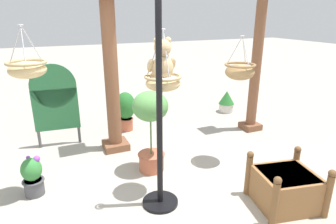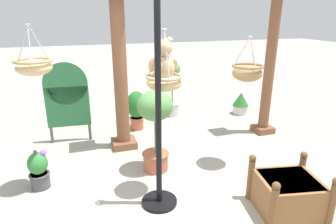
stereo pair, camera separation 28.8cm
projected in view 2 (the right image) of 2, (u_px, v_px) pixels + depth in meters
The scene contains 15 objects.
ground_plane at pixel (170, 202), 3.63m from camera, with size 40.00×40.00×0.00m, color #A8A093.
display_pole_central at pixel (159, 145), 3.35m from camera, with size 0.44×0.44×2.52m.
hanging_basket_with_teddy at pixel (164, 82), 3.40m from camera, with size 0.44×0.44×0.71m.
teddy_bear at pixel (163, 63), 3.35m from camera, with size 0.35×0.31×0.51m.
hanging_basket_left_high at pixel (34, 66), 3.39m from camera, with size 0.44×0.44×0.59m.
hanging_basket_right_low at pixel (247, 72), 4.09m from camera, with size 0.45×0.45×0.63m.
greenhouse_pillar_left at pixel (120, 78), 4.75m from camera, with size 0.43×0.43×2.57m.
greenhouse_pillar_right at pixel (270, 61), 5.33m from camera, with size 0.37×0.37×2.92m.
wooden_planter_box at pixel (288, 194), 3.38m from camera, with size 0.86×0.82×0.61m.
potted_plant_flowering_red at pixel (136, 108), 5.80m from camera, with size 0.39×0.39×0.79m.
potted_plant_tall_leafy at pixel (155, 122), 4.15m from camera, with size 0.51×0.51×1.23m.
potted_plant_bushy_green at pixel (241, 103), 6.74m from camera, with size 0.37×0.37×0.51m.
potted_plant_conical_shrub at pixel (39, 170), 3.85m from camera, with size 0.27×0.27×0.54m.
potted_plant_trailing_ivy at pixel (172, 88), 6.52m from camera, with size 0.35×0.35×1.22m.
display_sign_board at pixel (67, 97), 5.09m from camera, with size 0.75×0.11×1.46m.
Camera 2 is at (-1.00, -2.91, 2.24)m, focal length 30.93 mm.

